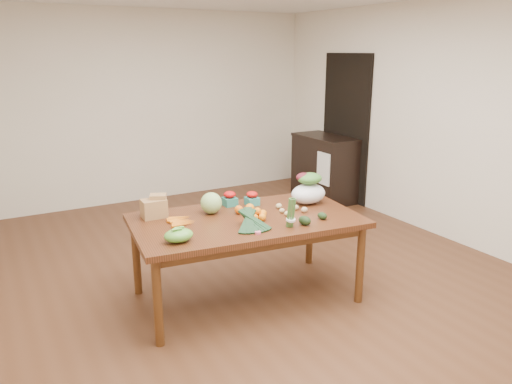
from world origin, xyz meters
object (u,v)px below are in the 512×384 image
cabbage (211,203)px  salad_bag (308,190)px  kale_bunch (253,220)px  dining_table (246,258)px  cabinet (324,168)px  mandarin_cluster (257,213)px  paper_bag (154,207)px  asparagus_bundle (291,213)px

cabbage → salad_bag: (0.91, -0.17, 0.04)m
kale_bunch → salad_bag: 0.88m
cabbage → kale_bunch: bearing=-78.0°
dining_table → kale_bunch: kale_bunch is taller
dining_table → cabinet: 3.29m
kale_bunch → cabbage: bearing=108.7°
cabinet → mandarin_cluster: (-2.40, -2.24, 0.33)m
cabinet → cabbage: (-2.68, -1.92, 0.37)m
cabinet → mandarin_cluster: 3.30m
dining_table → mandarin_cluster: bearing=-35.1°
mandarin_cluster → cabinet: bearing=43.1°
cabbage → mandarin_cluster: cabbage is taller
paper_bag → salad_bag: size_ratio=0.80×
kale_bunch → salad_bag: salad_bag is taller
salad_bag → cabinet: bearing=49.8°
cabinet → asparagus_bundle: bearing=-131.5°
dining_table → asparagus_bundle: (0.20, -0.39, 0.50)m
salad_bag → mandarin_cluster: bearing=-166.4°
paper_bag → kale_bunch: 0.90m
cabinet → cabbage: cabinet is taller
cabbage → paper_bag: bearing=163.5°
mandarin_cluster → salad_bag: bearing=13.6°
dining_table → paper_bag: size_ratio=7.03×
dining_table → salad_bag: (0.71, 0.09, 0.51)m
cabinet → paper_bag: 3.64m
mandarin_cluster → dining_table: bearing=138.2°
dining_table → kale_bunch: 0.55m
cabinet → asparagus_bundle: 3.44m
cabinet → mandarin_cluster: bearing=-136.9°
cabinet → mandarin_cluster: cabinet is taller
kale_bunch → paper_bag: bearing=137.3°
salad_bag → cabbage: bearing=169.3°
cabinet → kale_bunch: bearing=-136.2°
salad_bag → dining_table: bearing=-173.0°
cabinet → cabbage: bearing=-144.4°
kale_bunch → asparagus_bundle: 0.31m
paper_bag → asparagus_bundle: (0.89, -0.78, 0.03)m
asparagus_bundle → salad_bag: (0.50, 0.47, 0.01)m
dining_table → salad_bag: size_ratio=5.63×
dining_table → salad_bag: 0.87m
asparagus_bundle → mandarin_cluster: bearing=118.7°
dining_table → cabinet: bearing=48.0°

